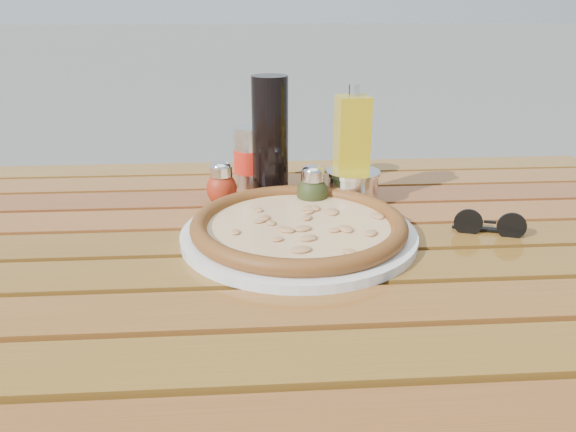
{
  "coord_description": "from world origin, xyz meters",
  "views": [
    {
      "loc": [
        -0.06,
        -0.79,
        1.09
      ],
      "look_at": [
        0.0,
        0.02,
        0.78
      ],
      "focal_mm": 35.0,
      "sensor_mm": 36.0,
      "label": 1
    }
  ],
  "objects": [
    {
      "name": "plate",
      "position": [
        0.02,
        -0.0,
        0.76
      ],
      "size": [
        0.38,
        0.38,
        0.01
      ],
      "primitive_type": "cylinder",
      "rotation": [
        0.0,
        0.0,
        0.04
      ],
      "color": "silver",
      "rests_on": "table"
    },
    {
      "name": "pizza",
      "position": [
        0.02,
        -0.0,
        0.77
      ],
      "size": [
        0.34,
        0.34,
        0.03
      ],
      "rotation": [
        0.0,
        0.0,
        0.02
      ],
      "color": "#FEE7B6",
      "rests_on": "plate"
    },
    {
      "name": "oregano_shaker",
      "position": [
        0.05,
        0.13,
        0.79
      ],
      "size": [
        0.06,
        0.06,
        0.08
      ],
      "rotation": [
        0.0,
        0.0,
        -0.13
      ],
      "color": "#333E18",
      "rests_on": "table"
    },
    {
      "name": "soda_can",
      "position": [
        -0.05,
        0.26,
        0.81
      ],
      "size": [
        0.07,
        0.07,
        0.12
      ],
      "rotation": [
        0.0,
        0.0,
        0.08
      ],
      "color": "silver",
      "rests_on": "table"
    },
    {
      "name": "table",
      "position": [
        0.0,
        -0.0,
        0.67
      ],
      "size": [
        1.4,
        0.9,
        0.75
      ],
      "color": "#3D1C0D",
      "rests_on": "ground"
    },
    {
      "name": "dark_bottle",
      "position": [
        -0.02,
        0.21,
        0.86
      ],
      "size": [
        0.08,
        0.08,
        0.22
      ],
      "primitive_type": "cylinder",
      "rotation": [
        0.0,
        0.0,
        0.23
      ],
      "color": "black",
      "rests_on": "table"
    },
    {
      "name": "parmesan_tin",
      "position": [
        0.13,
        0.16,
        0.78
      ],
      "size": [
        0.12,
        0.12,
        0.07
      ],
      "rotation": [
        0.0,
        0.0,
        -0.29
      ],
      "color": "silver",
      "rests_on": "table"
    },
    {
      "name": "olive_oil_cruet",
      "position": [
        0.12,
        0.17,
        0.85
      ],
      "size": [
        0.06,
        0.06,
        0.21
      ],
      "rotation": [
        0.0,
        0.0,
        0.06
      ],
      "color": "#AC9212",
      "rests_on": "table"
    },
    {
      "name": "sunglasses",
      "position": [
        0.31,
        -0.0,
        0.77
      ],
      "size": [
        0.11,
        0.05,
        0.04
      ],
      "rotation": [
        0.0,
        0.0,
        -0.32
      ],
      "color": "black",
      "rests_on": "table"
    },
    {
      "name": "pepper_shaker",
      "position": [
        -0.11,
        0.16,
        0.79
      ],
      "size": [
        0.07,
        0.07,
        0.08
      ],
      "rotation": [
        0.0,
        0.0,
        -0.33
      ],
      "color": "#AA2B13",
      "rests_on": "table"
    }
  ]
}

